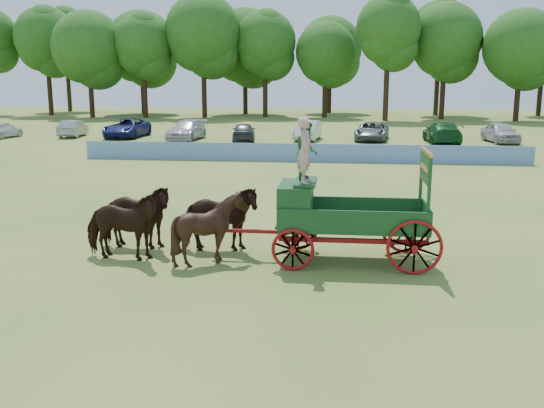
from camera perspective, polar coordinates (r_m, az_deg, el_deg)
The scene contains 9 objects.
ground at distance 17.66m, azimuth 2.14°, elevation -3.93°, with size 160.00×160.00×0.00m, color #999145.
horse_lead_left at distance 16.55m, azimuth -14.00°, elevation -2.03°, with size 1.01×2.21×1.86m, color black.
horse_lead_right at distance 17.56m, azimuth -12.76°, elevation -1.18°, with size 1.01×2.21×1.86m, color black.
horse_wheel_left at distance 15.88m, azimuth -5.85°, elevation -2.31°, with size 1.51×1.70×1.87m, color black.
horse_wheel_right at distance 16.92m, azimuth -5.06°, elevation -1.41°, with size 1.01×2.21×1.86m, color black.
farm_dray at distance 15.92m, azimuth 4.99°, elevation 0.37°, with size 5.99×2.00×3.82m.
sponsor_banner at distance 35.29m, azimuth 2.80°, elevation 4.85°, with size 26.00×0.08×1.05m, color #2050AD.
parked_cars at distance 47.07m, azimuth 9.25°, elevation 6.74°, with size 56.04×7.56×1.62m.
treeline at distance 77.25m, azimuth 2.25°, elevation 15.11°, with size 87.69×22.47×14.66m.
Camera 1 is at (1.28, -16.95, 4.79)m, focal length 40.00 mm.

